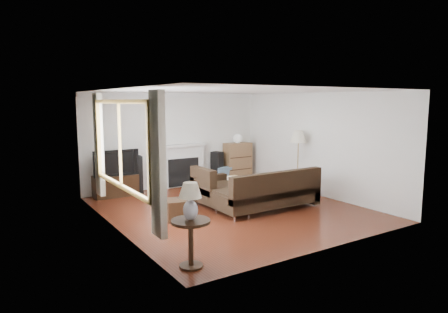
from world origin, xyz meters
TOP-DOWN VIEW (x-y plane):
  - room at (0.00, 0.00)m, footprint 5.10×5.60m
  - window at (-2.45, -0.20)m, footprint 0.12×2.74m
  - curtain_near at (-2.40, -1.72)m, footprint 0.10×0.35m
  - curtain_far at (-2.40, 1.32)m, footprint 0.10×0.35m
  - fireplace at (0.15, 2.64)m, footprint 1.40×0.26m
  - tv_stand at (-1.73, 2.49)m, footprint 1.03×0.46m
  - television at (-1.73, 2.49)m, footprint 1.09×0.14m
  - speaker_left at (-1.17, 2.54)m, footprint 0.31×0.35m
  - speaker_right at (1.20, 2.54)m, footprint 0.32×0.36m
  - bookshelf at (1.89, 2.53)m, footprint 0.79×0.38m
  - globe_lamp at (1.89, 2.53)m, footprint 0.26×0.26m
  - sectional_sofa at (0.61, -0.44)m, footprint 2.50×1.82m
  - coffee_table at (0.45, 1.03)m, footprint 1.14×0.65m
  - footstool at (-1.30, -0.07)m, footprint 0.57×0.57m
  - floor_lamp at (2.22, 0.36)m, footprint 0.45×0.45m
  - side_table at (-2.15, -2.22)m, footprint 0.54×0.54m
  - table_lamp at (-2.15, -2.22)m, footprint 0.32×0.32m

SIDE VIEW (x-z plane):
  - footstool at x=-1.30m, z-range 0.00..0.40m
  - coffee_table at x=0.45m, z-range 0.00..0.44m
  - tv_stand at x=-1.73m, z-range 0.00..0.52m
  - side_table at x=-2.15m, z-range 0.00..0.68m
  - sectional_sofa at x=0.61m, z-range 0.00..0.81m
  - speaker_right at x=1.20m, z-range 0.00..0.88m
  - speaker_left at x=-1.17m, z-range 0.00..0.94m
  - bookshelf at x=1.89m, z-range 0.00..1.09m
  - fireplace at x=0.15m, z-range 0.00..1.15m
  - floor_lamp at x=2.22m, z-range 0.00..1.57m
  - television at x=-1.73m, z-range 0.52..1.14m
  - table_lamp at x=-2.15m, z-range 0.68..1.19m
  - globe_lamp at x=1.89m, z-range 1.09..1.35m
  - room at x=0.00m, z-range -0.02..2.52m
  - curtain_near at x=-2.40m, z-range 0.35..2.45m
  - curtain_far at x=-2.40m, z-range 0.35..2.45m
  - window at x=-2.45m, z-range 0.78..2.32m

